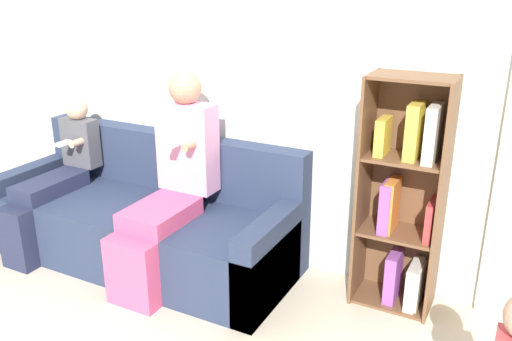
% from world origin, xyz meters
% --- Properties ---
extents(ground_plane, '(14.00, 14.00, 0.00)m').
position_xyz_m(ground_plane, '(0.00, 0.00, 0.00)').
color(ground_plane, beige).
extents(back_wall, '(10.00, 0.06, 2.55)m').
position_xyz_m(back_wall, '(0.00, 0.96, 1.27)').
color(back_wall, silver).
rests_on(back_wall, ground_plane).
extents(couch, '(2.12, 0.83, 0.84)m').
position_xyz_m(couch, '(-0.36, 0.51, 0.28)').
color(couch, '#28334C').
rests_on(couch, ground_plane).
extents(adult_seated, '(0.38, 0.80, 1.32)m').
position_xyz_m(adult_seated, '(-0.07, 0.43, 0.67)').
color(adult_seated, '#DB4C75').
rests_on(adult_seated, ground_plane).
extents(child_seated, '(0.28, 0.80, 1.05)m').
position_xyz_m(child_seated, '(-1.05, 0.36, 0.52)').
color(child_seated, '#232842').
rests_on(child_seated, ground_plane).
extents(bookshelf, '(0.46, 0.31, 1.38)m').
position_xyz_m(bookshelf, '(1.31, 0.79, 0.65)').
color(bookshelf, brown).
rests_on(bookshelf, ground_plane).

